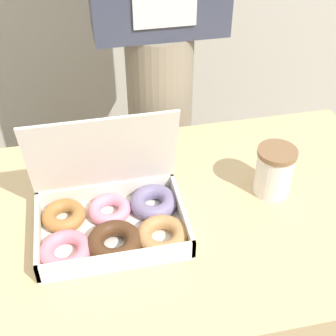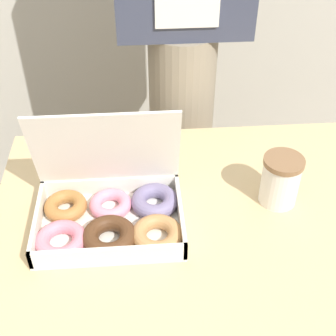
% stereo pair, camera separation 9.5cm
% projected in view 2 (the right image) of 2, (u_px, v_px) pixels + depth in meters
% --- Properties ---
extents(table, '(0.94, 0.65, 0.72)m').
position_uv_depth(table, '(198.00, 306.00, 1.27)').
color(table, tan).
rests_on(table, ground_plane).
extents(donut_box, '(0.34, 0.25, 0.26)m').
position_uv_depth(donut_box, '(111.00, 213.00, 0.99)').
color(donut_box, white).
rests_on(donut_box, table).
extents(coffee_cup, '(0.09, 0.09, 0.12)m').
position_uv_depth(coffee_cup, '(280.00, 180.00, 1.03)').
color(coffee_cup, silver).
rests_on(coffee_cup, table).
extents(person_customer, '(0.37, 0.21, 1.73)m').
position_uv_depth(person_customer, '(185.00, 17.00, 1.28)').
color(person_customer, gray).
rests_on(person_customer, ground_plane).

